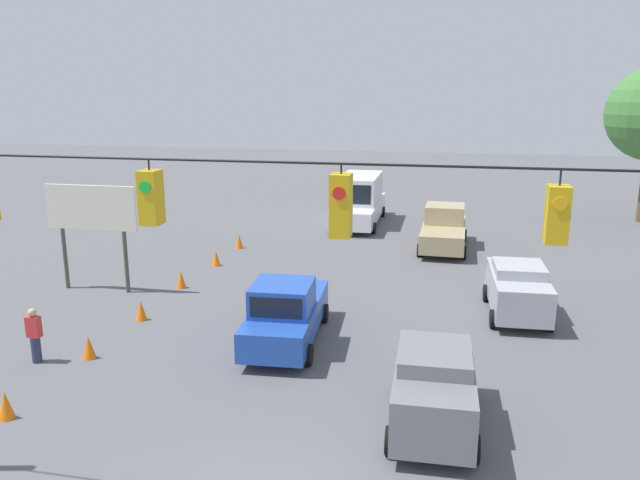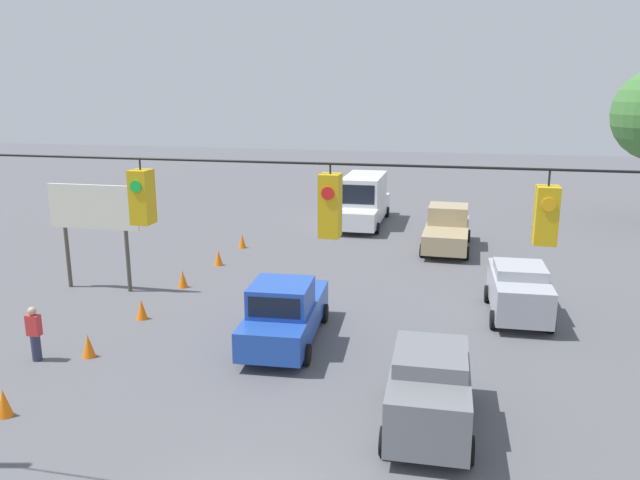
{
  "view_description": "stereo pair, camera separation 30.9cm",
  "coord_description": "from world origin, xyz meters",
  "views": [
    {
      "loc": [
        -3.22,
        9.21,
        7.97
      ],
      "look_at": [
        1.03,
        -11.29,
        2.81
      ],
      "focal_mm": 35.0,
      "sensor_mm": 36.0,
      "label": 1
    },
    {
      "loc": [
        -3.52,
        9.15,
        7.97
      ],
      "look_at": [
        1.03,
        -11.29,
        2.81
      ],
      "focal_mm": 35.0,
      "sensor_mm": 36.0,
      "label": 2
    }
  ],
  "objects": [
    {
      "name": "overhead_signal_span",
      "position": [
        0.07,
        -0.21,
        4.86
      ],
      "size": [
        18.81,
        0.38,
        7.65
      ],
      "color": "#939399",
      "rests_on": "ground_plane"
    },
    {
      "name": "sedan_silver_oncoming_far",
      "position": [
        -5.83,
        -12.86,
        0.99
      ],
      "size": [
        2.18,
        4.33,
        1.9
      ],
      "color": "#A8AAB2",
      "rests_on": "ground_plane"
    },
    {
      "name": "pickup_truck_blue_withflow_mid",
      "position": [
        1.63,
        -8.85,
        0.98
      ],
      "size": [
        2.42,
        5.49,
        2.12
      ],
      "color": "#234CB2",
      "rests_on": "ground_plane"
    },
    {
      "name": "sedan_grey_crossing_near",
      "position": [
        -3.12,
        -4.58,
        1.03
      ],
      "size": [
        2.11,
        4.14,
        1.97
      ],
      "color": "slate",
      "rests_on": "ground_plane"
    },
    {
      "name": "box_truck_white_withflow_deep",
      "position": [
        1.89,
        -27.08,
        1.42
      ],
      "size": [
        2.58,
        7.36,
        2.87
      ],
      "color": "silver",
      "rests_on": "ground_plane"
    },
    {
      "name": "pickup_truck_tan_oncoming_deep",
      "position": [
        -3.13,
        -22.13,
        0.98
      ],
      "size": [
        2.42,
        5.63,
        2.12
      ],
      "color": "tan",
      "rests_on": "ground_plane"
    },
    {
      "name": "traffic_cone_nearest",
      "position": [
        7.18,
        -2.83,
        0.36
      ],
      "size": [
        0.4,
        0.4,
        0.72
      ],
      "primitive_type": "cone",
      "color": "orange",
      "rests_on": "ground_plane"
    },
    {
      "name": "traffic_cone_second",
      "position": [
        7.13,
        -6.43,
        0.36
      ],
      "size": [
        0.4,
        0.4,
        0.72
      ],
      "primitive_type": "cone",
      "color": "orange",
      "rests_on": "ground_plane"
    },
    {
      "name": "traffic_cone_third",
      "position": [
        7.11,
        -9.69,
        0.36
      ],
      "size": [
        0.4,
        0.4,
        0.72
      ],
      "primitive_type": "cone",
      "color": "orange",
      "rests_on": "ground_plane"
    },
    {
      "name": "traffic_cone_fourth",
      "position": [
        7.22,
        -13.34,
        0.36
      ],
      "size": [
        0.4,
        0.4,
        0.72
      ],
      "primitive_type": "cone",
      "color": "orange",
      "rests_on": "ground_plane"
    },
    {
      "name": "traffic_cone_fifth",
      "position": [
        7.0,
        -16.7,
        0.36
      ],
      "size": [
        0.4,
        0.4,
        0.72
      ],
      "primitive_type": "cone",
      "color": "orange",
      "rests_on": "ground_plane"
    },
    {
      "name": "traffic_cone_farthest",
      "position": [
        7.01,
        -19.94,
        0.36
      ],
      "size": [
        0.4,
        0.4,
        0.72
      ],
      "primitive_type": "cone",
      "color": "orange",
      "rests_on": "ground_plane"
    },
    {
      "name": "roadside_billboard",
      "position": [
        10.42,
        -12.41,
        3.09
      ],
      "size": [
        3.82,
        0.16,
        4.26
      ],
      "color": "#4C473D",
      "rests_on": "ground_plane"
    },
    {
      "name": "pedestrian",
      "position": [
        8.51,
        -5.88,
        0.84
      ],
      "size": [
        0.4,
        0.28,
        1.68
      ],
      "color": "#2D334C",
      "rests_on": "ground_plane"
    }
  ]
}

